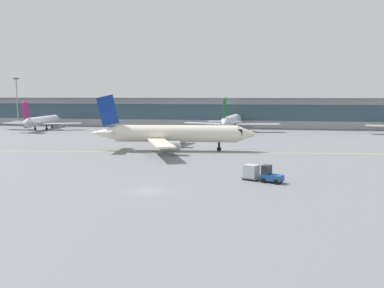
{
  "coord_description": "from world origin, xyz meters",
  "views": [
    {
      "loc": [
        12.83,
        -44.42,
        10.69
      ],
      "look_at": [
        1.31,
        19.55,
        3.0
      ],
      "focal_mm": 39.34,
      "sensor_mm": 36.0,
      "label": 1
    }
  ],
  "objects": [
    {
      "name": "gate_airplane_1",
      "position": [
        2.45,
        77.82,
        3.02
      ],
      "size": [
        28.2,
        30.38,
        10.06
      ],
      "rotation": [
        0.0,
        0.0,
        1.51
      ],
      "color": "silver",
      "rests_on": "ground_plane"
    },
    {
      "name": "cargo_dolly_lead",
      "position": [
        10.97,
        7.96,
        1.05
      ],
      "size": [
        2.59,
        2.35,
        1.94
      ],
      "rotation": [
        0.0,
        0.0,
        -0.45
      ],
      "color": "#595B60",
      "rests_on": "ground_plane"
    },
    {
      "name": "terminal_concourse",
      "position": [
        0.0,
        94.7,
        4.92
      ],
      "size": [
        207.51,
        11.0,
        9.6
      ],
      "color": "#B2B7BC",
      "rests_on": "ground_plane"
    },
    {
      "name": "taxiing_regional_jet",
      "position": [
        -4.55,
        33.06,
        3.2
      ],
      "size": [
        32.24,
        29.78,
        10.68
      ],
      "rotation": [
        0.0,
        0.0,
        0.12
      ],
      "color": "silver",
      "rests_on": "ground_plane"
    },
    {
      "name": "apron_light_mast_0",
      "position": [
        -70.33,
        85.01,
        8.8
      ],
      "size": [
        1.8,
        0.36,
        16.21
      ],
      "color": "gray",
      "rests_on": "ground_plane"
    },
    {
      "name": "taxiway_centreline_stripe",
      "position": [
        -4.14,
        31.1,
        0.0
      ],
      "size": [
        109.28,
        13.3,
        0.01
      ],
      "primitive_type": "cube",
      "rotation": [
        0.0,
        0.0,
        0.12
      ],
      "color": "yellow",
      "rests_on": "ground_plane"
    },
    {
      "name": "ground_plane",
      "position": [
        0.0,
        0.0,
        0.0
      ],
      "size": [
        400.0,
        400.0,
        0.0
      ],
      "primitive_type": "plane",
      "color": "slate"
    },
    {
      "name": "gate_airplane_0",
      "position": [
        -54.69,
        73.26,
        2.64
      ],
      "size": [
        24.64,
        26.63,
        8.82
      ],
      "rotation": [
        0.0,
        0.0,
        1.67
      ],
      "color": "silver",
      "rests_on": "ground_plane"
    },
    {
      "name": "baggage_tug",
      "position": [
        13.31,
        6.83,
        0.89
      ],
      "size": [
        2.95,
        2.46,
        2.1
      ],
      "rotation": [
        0.0,
        0.0,
        -0.45
      ],
      "color": "#194C8C",
      "rests_on": "ground_plane"
    }
  ]
}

